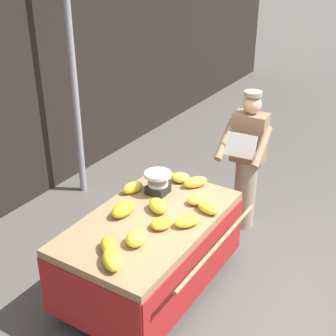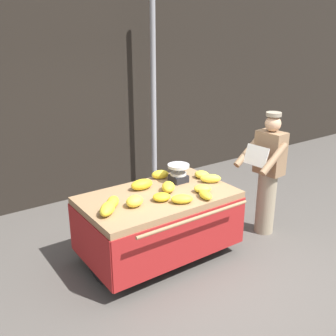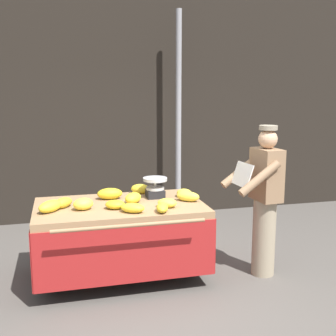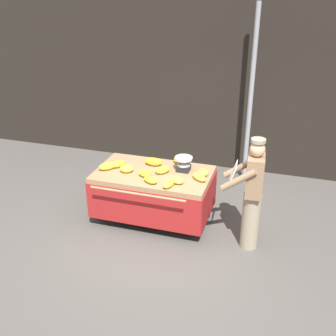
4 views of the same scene
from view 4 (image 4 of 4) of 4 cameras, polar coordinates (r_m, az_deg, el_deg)
ground_plane at (r=6.36m, az=-0.56°, el=-10.15°), size 60.00×60.00×0.00m
back_wall at (r=8.37m, az=6.00°, el=12.39°), size 16.00×0.24×3.70m
street_pole at (r=7.78m, az=11.42°, el=9.56°), size 0.09×0.09×3.31m
banana_cart at (r=6.59m, az=-2.03°, el=-2.31°), size 1.85×1.28×0.86m
weighing_scale at (r=6.49m, az=2.19°, el=0.58°), size 0.28×0.28×0.24m
banana_bunch_0 at (r=6.63m, az=-8.40°, el=0.28°), size 0.31×0.32×0.12m
banana_bunch_1 at (r=6.02m, az=0.07°, el=-2.27°), size 0.18×0.26×0.09m
banana_bunch_2 at (r=6.50m, az=-5.76°, el=-0.08°), size 0.25×0.23×0.12m
banana_bunch_3 at (r=6.69m, az=-6.92°, el=0.55°), size 0.26×0.28×0.11m
banana_bunch_4 at (r=6.13m, az=1.33°, el=-1.71°), size 0.26×0.25×0.10m
banana_bunch_5 at (r=6.43m, az=-0.78°, el=-0.24°), size 0.27×0.29×0.12m
banana_bunch_6 at (r=6.15m, az=-2.44°, el=-1.64°), size 0.29×0.25×0.10m
banana_bunch_7 at (r=6.22m, az=4.37°, el=-1.26°), size 0.29×0.26×0.11m
banana_bunch_8 at (r=6.35m, az=-3.20°, el=-0.76°), size 0.25×0.23×0.09m
banana_bunch_9 at (r=6.39m, az=4.88°, el=-0.62°), size 0.22×0.24×0.10m
banana_bunch_10 at (r=6.70m, az=-2.00°, el=0.89°), size 0.29×0.17×0.13m
banana_bunch_11 at (r=6.75m, az=1.62°, el=1.02°), size 0.25×0.19×0.12m
vendor_person at (r=5.93m, az=11.59°, el=-3.60°), size 0.60×0.55×1.71m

